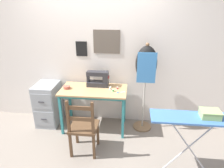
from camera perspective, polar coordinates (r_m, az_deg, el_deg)
The scene contains 14 objects.
ground_plane at distance 3.51m, azimuth -5.77°, elevation -14.85°, with size 14.00×14.00×0.00m, color gray.
wall_back at distance 3.52m, azimuth -4.46°, elevation 8.58°, with size 10.00×0.07×2.55m.
sewing_table at distance 3.39m, azimuth -5.27°, elevation -3.04°, with size 1.11×0.58×0.76m.
sewing_machine at distance 3.43m, azimuth -3.78°, elevation 1.37°, with size 0.38×0.17×0.29m.
fabric_bowl at distance 3.44m, azimuth -12.81°, elevation -0.89°, with size 0.11×0.11×0.05m.
scissors at distance 3.22m, azimuth 2.21°, elevation -2.44°, with size 0.14×0.08×0.01m.
thread_spool_near_machine at distance 3.33m, azimuth -0.52°, elevation -1.21°, with size 0.04×0.04×0.04m.
thread_spool_mid_table at distance 3.25m, azimuth 0.31°, elevation -1.84°, with size 0.04×0.04×0.04m.
thread_spool_far_edge at distance 3.35m, azimuth 1.52°, elevation -1.13°, with size 0.04×0.04×0.04m.
wooden_chair at distance 2.98m, azimuth -8.14°, elevation -12.22°, with size 0.40×0.38×0.92m.
filing_cabinet at distance 3.84m, azimuth -17.73°, elevation -5.44°, with size 0.38×0.50×0.78m.
dress_form at distance 3.26m, azimuth 9.68°, elevation 4.43°, with size 0.34×0.32×1.54m.
ironing_board at distance 2.60m, azimuth 22.24°, elevation -9.77°, with size 1.02×0.30×0.87m.
storage_box at distance 2.62m, azimuth 26.23°, elevation -7.69°, with size 0.23×0.17×0.09m.
Camera 1 is at (0.64, -2.71, 2.13)m, focal length 32.00 mm.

